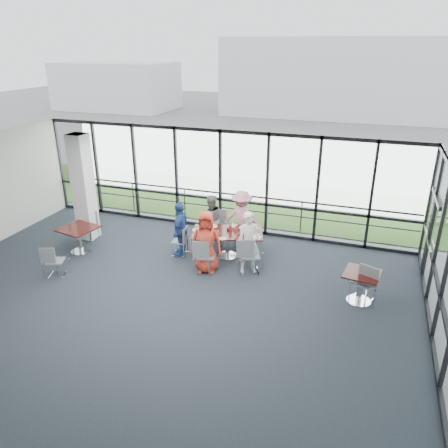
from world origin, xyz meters
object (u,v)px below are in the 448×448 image
(side_table_right, at_px, (362,278))
(diner_far_right, at_px, (242,218))
(chair_main_end, at_px, (180,241))
(chair_spare_r, at_px, (363,282))
(diner_near_right, at_px, (249,243))
(chair_main_nl, at_px, (206,256))
(side_table_left, at_px, (78,231))
(chair_main_nr, at_px, (250,255))
(diner_near_left, at_px, (206,242))
(diner_far_left, at_px, (211,220))
(chair_main_fl, at_px, (214,227))
(diner_end, at_px, (181,229))
(chair_main_fr, at_px, (244,230))
(structural_column, at_px, (83,188))
(main_table, at_px, (228,236))
(chair_spare_la, at_px, (55,261))
(chair_spare_lb, at_px, (89,226))

(side_table_right, distance_m, diner_far_right, 4.08)
(chair_main_end, relative_size, chair_spare_r, 0.84)
(diner_near_right, xyz_separation_m, chair_main_nl, (-1.04, -0.38, -0.37))
(diner_near_right, bearing_deg, side_table_left, 157.12)
(chair_main_nr, bearing_deg, side_table_right, -31.77)
(side_table_right, relative_size, diner_near_right, 0.53)
(diner_near_left, xyz_separation_m, diner_far_left, (-0.48, 1.60, -0.06))
(chair_main_fl, bearing_deg, chair_main_nl, 77.46)
(diner_end, height_order, chair_main_fr, diner_end)
(diner_end, height_order, chair_main_nl, diner_end)
(structural_column, xyz_separation_m, chair_spare_r, (8.15, -0.97, -1.11))
(diner_far_left, bearing_deg, diner_near_right, 109.05)
(structural_column, relative_size, main_table, 1.50)
(main_table, bearing_deg, diner_far_left, 123.76)
(side_table_right, height_order, chair_spare_r, chair_spare_r)
(chair_main_nr, xyz_separation_m, chair_spare_la, (-4.67, -1.80, -0.07))
(structural_column, xyz_separation_m, side_table_left, (0.38, -0.96, -0.96))
(diner_near_left, xyz_separation_m, chair_main_fl, (-0.45, 1.80, -0.36))
(diner_far_left, height_order, diner_far_right, diner_far_right)
(main_table, bearing_deg, chair_main_fr, 62.86)
(diner_near_left, relative_size, diner_far_left, 1.08)
(side_table_left, distance_m, chair_spare_r, 7.77)
(structural_column, distance_m, diner_near_left, 4.37)
(side_table_left, bearing_deg, main_table, 15.40)
(side_table_right, distance_m, diner_end, 4.97)
(main_table, bearing_deg, diner_far_right, 64.07)
(side_table_left, distance_m, diner_near_right, 4.91)
(side_table_left, height_order, chair_spare_la, chair_spare_la)
(main_table, bearing_deg, diner_near_right, -56.02)
(side_table_left, bearing_deg, diner_far_right, 25.32)
(diner_end, relative_size, chair_spare_r, 1.61)
(side_table_right, distance_m, chair_main_nl, 3.89)
(chair_main_nl, height_order, chair_main_fl, chair_main_fl)
(chair_main_nl, bearing_deg, chair_spare_lb, 153.22)
(diner_near_left, relative_size, diner_far_right, 1.00)
(main_table, height_order, chair_spare_la, chair_spare_la)
(side_table_left, distance_m, side_table_right, 7.72)
(structural_column, height_order, diner_far_right, structural_column)
(diner_far_right, bearing_deg, structural_column, 7.67)
(chair_main_nr, bearing_deg, chair_main_nl, 176.86)
(diner_near_left, xyz_separation_m, diner_near_right, (1.05, 0.35, -0.01))
(diner_near_left, bearing_deg, chair_main_fl, 91.09)
(side_table_left, relative_size, chair_main_nl, 1.19)
(structural_column, xyz_separation_m, chair_spare_lb, (0.09, -0.10, -1.19))
(side_table_left, relative_size, diner_near_right, 0.66)
(diner_near_right, bearing_deg, main_table, 112.43)
(side_table_left, xyz_separation_m, chair_spare_lb, (-0.29, 0.86, -0.23))
(main_table, relative_size, side_table_right, 2.41)
(chair_main_nl, relative_size, chair_spare_la, 1.11)
(diner_far_left, bearing_deg, main_table, 108.94)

